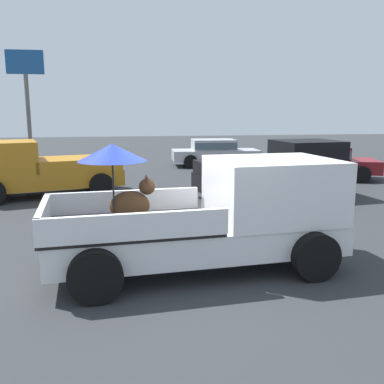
{
  "coord_description": "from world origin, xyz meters",
  "views": [
    {
      "loc": [
        -1.24,
        -7.03,
        2.73
      ],
      "look_at": [
        0.16,
        1.4,
        1.1
      ],
      "focal_mm": 39.85,
      "sensor_mm": 36.0,
      "label": 1
    }
  ],
  "objects_px": {
    "parked_sedan_far": "(321,161)",
    "pickup_truck_far": "(38,169)",
    "motel_sign": "(27,90)",
    "parked_sedan_near": "(215,151)",
    "pickup_truck_main": "(220,214)",
    "pickup_truck_red": "(278,170)"
  },
  "relations": [
    {
      "from": "pickup_truck_far",
      "to": "parked_sedan_far",
      "type": "relative_size",
      "value": 1.1
    },
    {
      "from": "motel_sign",
      "to": "parked_sedan_near",
      "type": "bearing_deg",
      "value": 20.3
    },
    {
      "from": "parked_sedan_near",
      "to": "parked_sedan_far",
      "type": "bearing_deg",
      "value": -52.08
    },
    {
      "from": "motel_sign",
      "to": "pickup_truck_main",
      "type": "bearing_deg",
      "value": -64.06
    },
    {
      "from": "pickup_truck_main",
      "to": "motel_sign",
      "type": "relative_size",
      "value": 1.03
    },
    {
      "from": "pickup_truck_far",
      "to": "pickup_truck_main",
      "type": "bearing_deg",
      "value": 105.97
    },
    {
      "from": "pickup_truck_main",
      "to": "parked_sedan_far",
      "type": "height_order",
      "value": "pickup_truck_main"
    },
    {
      "from": "pickup_truck_red",
      "to": "parked_sedan_near",
      "type": "height_order",
      "value": "pickup_truck_red"
    },
    {
      "from": "parked_sedan_near",
      "to": "parked_sedan_far",
      "type": "height_order",
      "value": "same"
    },
    {
      "from": "pickup_truck_main",
      "to": "parked_sedan_far",
      "type": "xyz_separation_m",
      "value": [
        6.31,
        9.04,
        -0.22
      ]
    },
    {
      "from": "pickup_truck_main",
      "to": "motel_sign",
      "type": "xyz_separation_m",
      "value": [
        -5.25,
        10.79,
        2.59
      ]
    },
    {
      "from": "parked_sedan_near",
      "to": "pickup_truck_main",
      "type": "bearing_deg",
      "value": -99.22
    },
    {
      "from": "pickup_truck_far",
      "to": "motel_sign",
      "type": "bearing_deg",
      "value": -91.08
    },
    {
      "from": "pickup_truck_far",
      "to": "parked_sedan_near",
      "type": "bearing_deg",
      "value": -152.84
    },
    {
      "from": "parked_sedan_far",
      "to": "pickup_truck_far",
      "type": "bearing_deg",
      "value": -153.69
    },
    {
      "from": "pickup_truck_main",
      "to": "motel_sign",
      "type": "bearing_deg",
      "value": 111.39
    },
    {
      "from": "pickup_truck_red",
      "to": "parked_sedan_far",
      "type": "relative_size",
      "value": 1.08
    },
    {
      "from": "pickup_truck_far",
      "to": "parked_sedan_near",
      "type": "relative_size",
      "value": 1.17
    },
    {
      "from": "parked_sedan_far",
      "to": "pickup_truck_red",
      "type": "bearing_deg",
      "value": -116.21
    },
    {
      "from": "pickup_truck_main",
      "to": "pickup_truck_red",
      "type": "relative_size",
      "value": 1.04
    },
    {
      "from": "pickup_truck_far",
      "to": "parked_sedan_near",
      "type": "distance_m",
      "value": 9.86
    },
    {
      "from": "pickup_truck_red",
      "to": "parked_sedan_far",
      "type": "height_order",
      "value": "pickup_truck_red"
    }
  ]
}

